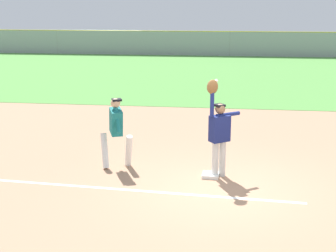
{
  "coord_description": "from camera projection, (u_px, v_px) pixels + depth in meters",
  "views": [
    {
      "loc": [
        0.11,
        -9.84,
        3.89
      ],
      "look_at": [
        -1.33,
        1.22,
        1.05
      ],
      "focal_mm": 51.54,
      "sensor_mm": 36.0,
      "label": 1
    }
  ],
  "objects": [
    {
      "name": "parked_car_red",
      "position": [
        235.0,
        43.0,
        40.75
      ],
      "size": [
        4.56,
        2.45,
        1.25
      ],
      "rotation": [
        0.0,
        0.0,
        0.1
      ],
      "color": "#B21E1E",
      "rests_on": "ground_plane"
    },
    {
      "name": "parked_car_silver",
      "position": [
        171.0,
        42.0,
        41.14
      ],
      "size": [
        4.51,
        2.33,
        1.25
      ],
      "rotation": [
        0.0,
        0.0,
        0.06
      ],
      "color": "#B7B7BC",
      "rests_on": "ground_plane"
    },
    {
      "name": "fielder",
      "position": [
        219.0,
        130.0,
        10.88
      ],
      "size": [
        0.78,
        0.62,
        2.28
      ],
      "rotation": [
        0.0,
        0.0,
        2.21
      ],
      "color": "silver",
      "rests_on": "ground_plane"
    },
    {
      "name": "outfield_grass",
      "position": [
        228.0,
        74.0,
        27.56
      ],
      "size": [
        54.46,
        19.13,
        0.01
      ],
      "primitive_type": "cube",
      "color": "#549342",
      "rests_on": "ground_plane"
    },
    {
      "name": "outfield_fence",
      "position": [
        230.0,
        44.0,
        36.52
      ],
      "size": [
        54.54,
        0.08,
        1.88
      ],
      "color": "#93999E",
      "rests_on": "ground_plane"
    },
    {
      "name": "ground_plane",
      "position": [
        221.0,
        189.0,
        10.43
      ],
      "size": [
        83.5,
        83.5,
        0.0
      ],
      "primitive_type": "plane",
      "color": "tan"
    },
    {
      "name": "runner",
      "position": [
        116.0,
        128.0,
        11.55
      ],
      "size": [
        0.88,
        0.81,
        1.72
      ],
      "rotation": [
        0.0,
        0.0,
        0.4
      ],
      "color": "white",
      "rests_on": "ground_plane"
    },
    {
      "name": "baseball",
      "position": [
        216.0,
        81.0,
        10.65
      ],
      "size": [
        0.07,
        0.07,
        0.07
      ],
      "primitive_type": "sphere",
      "color": "white"
    },
    {
      "name": "first_base",
      "position": [
        211.0,
        175.0,
        11.14
      ],
      "size": [
        0.4,
        0.4,
        0.08
      ],
      "primitive_type": "cube",
      "rotation": [
        0.0,
        0.0,
        -0.05
      ],
      "color": "white",
      "rests_on": "ground_plane"
    },
    {
      "name": "chalk_foul_line",
      "position": [
        30.0,
        182.0,
        10.78
      ],
      "size": [
        11.98,
        0.9,
        0.01
      ],
      "primitive_type": "cube",
      "rotation": [
        0.0,
        0.0,
        -0.07
      ],
      "color": "white",
      "rests_on": "ground_plane"
    },
    {
      "name": "parked_car_black",
      "position": [
        289.0,
        44.0,
        39.7
      ],
      "size": [
        4.57,
        2.47,
        1.25
      ],
      "rotation": [
        0.0,
        0.0,
        0.1
      ],
      "color": "black",
      "rests_on": "ground_plane"
    }
  ]
}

